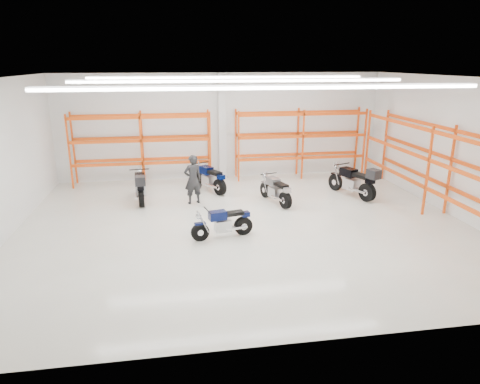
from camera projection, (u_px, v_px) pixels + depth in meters
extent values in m
plane|color=beige|center=(245.00, 225.00, 13.51)|extent=(14.00, 14.00, 0.00)
cube|color=white|center=(222.00, 126.00, 18.52)|extent=(14.00, 0.02, 4.50)
cube|color=white|center=(305.00, 229.00, 7.19)|extent=(14.00, 0.02, 4.50)
cube|color=white|center=(457.00, 148.00, 13.91)|extent=(0.02, 12.00, 4.50)
cube|color=white|center=(245.00, 78.00, 12.19)|extent=(14.00, 12.00, 0.02)
cube|color=white|center=(268.00, 87.00, 9.39)|extent=(10.00, 0.22, 0.10)
cube|color=white|center=(242.00, 81.00, 12.69)|extent=(10.00, 0.22, 0.10)
cube|color=white|center=(229.00, 77.00, 15.53)|extent=(10.00, 0.22, 0.10)
cylinder|color=black|center=(200.00, 232.00, 12.22)|extent=(0.54, 0.21, 0.53)
cylinder|color=black|center=(243.00, 226.00, 12.68)|extent=(0.57, 0.27, 0.55)
cylinder|color=silver|center=(200.00, 232.00, 12.22)|extent=(0.20, 0.16, 0.18)
cylinder|color=silver|center=(243.00, 226.00, 12.68)|extent=(0.23, 0.21, 0.19)
cube|color=#0B123E|center=(200.00, 224.00, 12.15)|extent=(0.34, 0.20, 0.05)
cube|color=#B7B7BC|center=(223.00, 226.00, 12.43)|extent=(0.52, 0.41, 0.34)
cube|color=#A5A5AA|center=(234.00, 227.00, 12.57)|extent=(0.63, 0.23, 0.07)
cube|color=#0B123E|center=(217.00, 215.00, 12.28)|extent=(0.55, 0.40, 0.25)
cube|color=black|center=(234.00, 213.00, 12.45)|extent=(0.63, 0.38, 0.11)
cube|color=#0B123E|center=(245.00, 214.00, 12.60)|extent=(0.27, 0.24, 0.14)
cylinder|color=black|center=(207.00, 210.00, 12.12)|extent=(0.16, 0.61, 0.03)
sphere|color=silver|center=(198.00, 216.00, 12.07)|extent=(0.17, 0.17, 0.17)
cylinder|color=silver|center=(237.00, 228.00, 12.46)|extent=(0.66, 0.22, 0.08)
cylinder|color=black|center=(140.00, 186.00, 16.53)|extent=(0.17, 0.63, 0.62)
cylinder|color=black|center=(141.00, 198.00, 15.09)|extent=(0.24, 0.65, 0.64)
cylinder|color=silver|center=(140.00, 186.00, 16.53)|extent=(0.16, 0.22, 0.21)
cylinder|color=silver|center=(141.00, 198.00, 15.09)|extent=(0.22, 0.24, 0.23)
cube|color=black|center=(140.00, 179.00, 16.44)|extent=(0.19, 0.38, 0.06)
cube|color=#B7B7BC|center=(141.00, 189.00, 15.75)|extent=(0.42, 0.57, 0.39)
cube|color=#A5A5AA|center=(141.00, 195.00, 15.41)|extent=(0.18, 0.73, 0.08)
cube|color=black|center=(140.00, 178.00, 15.81)|extent=(0.40, 0.61, 0.29)
cube|color=black|center=(140.00, 182.00, 15.27)|extent=(0.37, 0.71, 0.12)
cube|color=black|center=(141.00, 187.00, 14.89)|extent=(0.25, 0.29, 0.17)
cylinder|color=black|center=(139.00, 169.00, 16.07)|extent=(0.73, 0.10, 0.04)
sphere|color=silver|center=(139.00, 172.00, 16.40)|extent=(0.20, 0.20, 0.20)
cylinder|color=silver|center=(136.00, 196.00, 15.34)|extent=(0.16, 0.78, 0.09)
cube|color=black|center=(140.00, 181.00, 14.69)|extent=(0.38, 0.42, 0.31)
cylinder|color=black|center=(198.00, 179.00, 17.58)|extent=(0.41, 0.59, 0.61)
cylinder|color=black|center=(220.00, 187.00, 16.44)|extent=(0.47, 0.64, 0.63)
cylinder|color=silver|center=(198.00, 179.00, 17.58)|extent=(0.23, 0.25, 0.20)
cylinder|color=silver|center=(220.00, 187.00, 16.44)|extent=(0.29, 0.30, 0.22)
cube|color=#020F45|center=(198.00, 172.00, 17.50)|extent=(0.31, 0.40, 0.06)
cube|color=#B7B7BC|center=(209.00, 180.00, 16.95)|extent=(0.58, 0.64, 0.39)
cube|color=#A5A5AA|center=(215.00, 185.00, 16.69)|extent=(0.46, 0.68, 0.08)
cube|color=#020F45|center=(206.00, 170.00, 16.98)|extent=(0.58, 0.67, 0.29)
cube|color=black|center=(214.00, 173.00, 16.55)|extent=(0.60, 0.74, 0.12)
cube|color=#020F45|center=(221.00, 177.00, 16.25)|extent=(0.33, 0.34, 0.16)
cylinder|color=black|center=(201.00, 163.00, 17.17)|extent=(0.64, 0.39, 0.04)
sphere|color=silver|center=(197.00, 165.00, 17.45)|extent=(0.19, 0.19, 0.19)
cylinder|color=silver|center=(212.00, 186.00, 16.57)|extent=(0.46, 0.71, 0.09)
cylinder|color=black|center=(265.00, 190.00, 16.18)|extent=(0.28, 0.59, 0.58)
cylinder|color=black|center=(285.00, 200.00, 14.94)|extent=(0.34, 0.62, 0.60)
cylinder|color=silver|center=(265.00, 190.00, 16.18)|extent=(0.19, 0.22, 0.19)
cylinder|color=silver|center=(285.00, 200.00, 14.94)|extent=(0.25, 0.26, 0.21)
cube|color=#939298|center=(265.00, 182.00, 16.09)|extent=(0.24, 0.37, 0.06)
cube|color=#B7B7BC|center=(275.00, 192.00, 15.50)|extent=(0.48, 0.58, 0.37)
cube|color=#A5A5AA|center=(280.00, 197.00, 15.21)|extent=(0.31, 0.68, 0.08)
cube|color=#939298|center=(273.00, 181.00, 15.54)|extent=(0.47, 0.61, 0.27)
cube|color=black|center=(281.00, 185.00, 15.08)|extent=(0.46, 0.69, 0.12)
cube|color=#939298|center=(287.00, 190.00, 14.76)|extent=(0.28, 0.30, 0.15)
cylinder|color=black|center=(269.00, 174.00, 15.76)|extent=(0.65, 0.23, 0.03)
sphere|color=silver|center=(265.00, 176.00, 16.05)|extent=(0.18, 0.18, 0.18)
cylinder|color=silver|center=(277.00, 198.00, 15.12)|extent=(0.30, 0.72, 0.09)
cylinder|color=black|center=(335.00, 182.00, 17.04)|extent=(0.38, 0.67, 0.67)
cylinder|color=black|center=(367.00, 192.00, 15.68)|extent=(0.45, 0.71, 0.69)
cylinder|color=silver|center=(335.00, 182.00, 17.04)|extent=(0.23, 0.26, 0.22)
cylinder|color=silver|center=(367.00, 192.00, 15.68)|extent=(0.30, 0.31, 0.24)
cube|color=black|center=(336.00, 174.00, 16.94)|extent=(0.31, 0.43, 0.07)
cube|color=#B7B7BC|center=(351.00, 184.00, 16.30)|extent=(0.59, 0.69, 0.42)
cube|color=#A5A5AA|center=(360.00, 190.00, 15.98)|extent=(0.42, 0.77, 0.09)
cube|color=black|center=(349.00, 172.00, 16.33)|extent=(0.58, 0.72, 0.31)
cube|color=black|center=(361.00, 176.00, 15.83)|extent=(0.59, 0.80, 0.13)
cube|color=black|center=(370.00, 181.00, 15.47)|extent=(0.34, 0.36, 0.18)
cylinder|color=black|center=(342.00, 164.00, 16.57)|extent=(0.73, 0.33, 0.04)
sphere|color=silver|center=(336.00, 167.00, 16.90)|extent=(0.21, 0.21, 0.21)
cylinder|color=silver|center=(357.00, 191.00, 15.86)|extent=(0.41, 0.81, 0.10)
cube|color=black|center=(374.00, 174.00, 15.28)|extent=(0.51, 0.53, 0.33)
imported|color=black|center=(193.00, 179.00, 15.31)|extent=(0.75, 0.60, 1.79)
cube|color=white|center=(222.00, 127.00, 18.35)|extent=(0.32, 0.32, 4.50)
cube|color=#FA4B0B|center=(74.00, 148.00, 17.69)|extent=(0.07, 0.07, 3.00)
cube|color=#FA4B0B|center=(69.00, 152.00, 16.93)|extent=(0.07, 0.07, 3.00)
cube|color=#FA4B0B|center=(143.00, 146.00, 18.11)|extent=(0.07, 0.07, 3.00)
cube|color=#FA4B0B|center=(141.00, 150.00, 17.35)|extent=(0.07, 0.07, 3.00)
cube|color=#FA4B0B|center=(208.00, 144.00, 18.53)|extent=(0.07, 0.07, 3.00)
cube|color=#FA4B0B|center=(210.00, 148.00, 17.78)|extent=(0.07, 0.07, 3.00)
cube|color=#FA4B0B|center=(143.00, 159.00, 18.27)|extent=(5.60, 0.07, 0.12)
cube|color=#FA4B0B|center=(142.00, 163.00, 17.52)|extent=(5.60, 0.07, 0.12)
cube|color=#FA4B0B|center=(142.00, 138.00, 18.00)|extent=(5.60, 0.07, 0.12)
cube|color=#FA4B0B|center=(141.00, 141.00, 17.24)|extent=(5.60, 0.07, 0.12)
cube|color=#FA4B0B|center=(140.00, 115.00, 17.73)|extent=(5.60, 0.07, 0.12)
cube|color=#FA4B0B|center=(139.00, 117.00, 16.97)|extent=(5.60, 0.07, 0.12)
cube|color=#FA4B0B|center=(236.00, 144.00, 18.71)|extent=(0.07, 0.07, 3.00)
cube|color=#FA4B0B|center=(239.00, 147.00, 17.96)|extent=(0.07, 0.07, 3.00)
cube|color=#FA4B0B|center=(298.00, 142.00, 19.14)|extent=(0.07, 0.07, 3.00)
cube|color=#FA4B0B|center=(303.00, 145.00, 18.38)|extent=(0.07, 0.07, 3.00)
cube|color=#FA4B0B|center=(357.00, 140.00, 19.56)|extent=(0.07, 0.07, 3.00)
cube|color=#FA4B0B|center=(364.00, 143.00, 18.80)|extent=(0.07, 0.07, 3.00)
cube|color=#FA4B0B|center=(297.00, 154.00, 19.30)|extent=(5.60, 0.07, 0.12)
cube|color=#FA4B0B|center=(302.00, 158.00, 18.54)|extent=(5.60, 0.07, 0.12)
cube|color=#FA4B0B|center=(298.00, 133.00, 19.03)|extent=(5.60, 0.07, 0.12)
cube|color=#FA4B0B|center=(303.00, 136.00, 18.27)|extent=(5.60, 0.07, 0.12)
cube|color=#FA4B0B|center=(299.00, 112.00, 18.75)|extent=(5.60, 0.07, 0.12)
cube|color=#FA4B0B|center=(304.00, 114.00, 18.00)|extent=(5.60, 0.07, 0.12)
cube|color=#FA4B0B|center=(450.00, 170.00, 14.11)|extent=(0.07, 0.07, 3.00)
cube|color=#FA4B0B|center=(428.00, 171.00, 13.99)|extent=(0.07, 0.07, 3.00)
cube|color=#FA4B0B|center=(385.00, 145.00, 18.36)|extent=(0.07, 0.07, 3.00)
cube|color=#FA4B0B|center=(367.00, 146.00, 18.24)|extent=(0.07, 0.07, 3.00)
cube|color=#FA4B0B|center=(448.00, 187.00, 14.27)|extent=(0.07, 9.00, 0.12)
cube|color=#FA4B0B|center=(426.00, 188.00, 14.15)|extent=(0.07, 9.00, 0.12)
cube|color=#FA4B0B|center=(452.00, 159.00, 14.00)|extent=(0.07, 9.00, 0.12)
cube|color=#FA4B0B|center=(429.00, 160.00, 13.88)|extent=(0.07, 9.00, 0.12)
cube|color=#FA4B0B|center=(456.00, 131.00, 13.72)|extent=(0.07, 9.00, 0.12)
cube|color=#FA4B0B|center=(433.00, 131.00, 13.60)|extent=(0.07, 9.00, 0.12)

